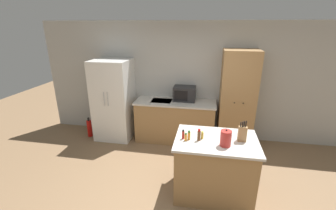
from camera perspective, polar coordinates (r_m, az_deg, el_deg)
name	(u,v)px	position (r m, az deg, el deg)	size (l,w,h in m)	color
ground_plane	(184,206)	(3.62, 4.14, -24.15)	(14.00, 14.00, 0.00)	#846647
wall_back	(197,82)	(5.09, 7.42, 5.80)	(7.20, 0.06, 2.60)	#B2B2AD
refrigerator	(114,100)	(5.24, -13.60, 1.28)	(0.81, 0.76, 1.80)	white
back_counter	(175,121)	(5.07, 1.83, -4.04)	(1.76, 0.67, 0.93)	#9E7547
pantry_cabinet	(237,100)	(4.88, 17.09, 1.17)	(0.70, 0.62, 2.06)	#9E7547
kitchen_island	(214,167)	(3.60, 11.66, -15.12)	(1.19, 0.84, 0.94)	#9E7547
microwave	(184,94)	(4.94, 4.19, 2.92)	(0.47, 0.36, 0.31)	#232326
knife_block	(242,134)	(3.35, 18.35, -6.91)	(0.12, 0.07, 0.31)	#9E7547
spice_bottle_tall_dark	(186,137)	(3.24, 4.53, -8.12)	(0.04, 0.04, 0.12)	orange
spice_bottle_short_red	(199,135)	(3.25, 7.87, -7.59)	(0.05, 0.05, 0.18)	#563319
spice_bottle_amber_oil	(202,135)	(3.32, 8.69, -7.58)	(0.04, 0.04, 0.12)	gold
spice_bottle_green_herb	(189,135)	(3.26, 5.36, -7.72)	(0.04, 0.04, 0.14)	orange
spice_bottle_pale_salt	(183,135)	(3.28, 3.87, -7.51)	(0.04, 0.04, 0.14)	#B2281E
kettle	(226,138)	(3.17, 14.45, -8.19)	(0.15, 0.15, 0.25)	#B72D28
fire_extinguisher	(90,128)	(5.65, -19.30, -5.54)	(0.11, 0.11, 0.47)	red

